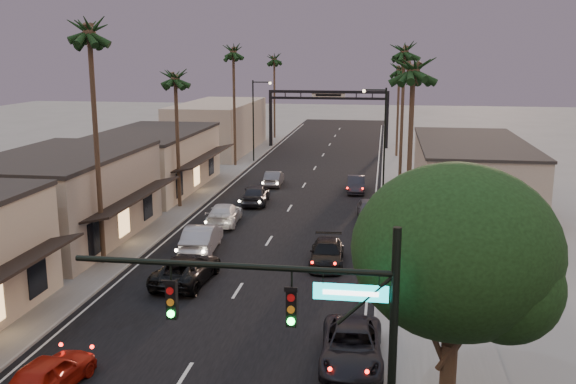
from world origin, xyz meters
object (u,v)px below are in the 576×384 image
(palm_rc, at_px, (400,66))
(streetlight_right, at_px, (382,130))
(streetlight_left, at_px, (256,114))
(curbside_near, at_px, (352,346))
(oncoming_silver, at_px, (202,238))
(palm_lb, at_px, (89,25))
(palm_rb, at_px, (405,47))
(corner_tree, at_px, (458,258))
(oncoming_red, at_px, (49,374))
(curbside_black, at_px, (327,253))
(palm_ld, at_px, (233,48))
(traffic_signal, at_px, (318,326))
(palm_ra, at_px, (414,62))
(arch, at_px, (328,104))
(oncoming_pickup, at_px, (187,269))
(palm_far, at_px, (274,56))
(palm_lc, at_px, (175,73))

(palm_rc, bearing_deg, streetlight_right, -95.05)
(streetlight_left, bearing_deg, curbside_near, -74.07)
(oncoming_silver, bearing_deg, palm_lb, 29.46)
(palm_rb, bearing_deg, oncoming_silver, -123.35)
(corner_tree, bearing_deg, oncoming_red, 176.92)
(oncoming_silver, xyz_separation_m, curbside_black, (7.84, -1.45, -0.16))
(curbside_black, bearing_deg, palm_ld, 109.45)
(streetlight_left, height_order, palm_rc, palm_rc)
(traffic_signal, bearing_deg, palm_ld, 105.65)
(palm_ra, xyz_separation_m, palm_rc, (0.00, 40.00, -0.97))
(traffic_signal, distance_m, streetlight_right, 41.02)
(palm_lb, distance_m, curbside_black, 18.09)
(streetlight_right, height_order, palm_ra, palm_ra)
(streetlight_left, height_order, curbside_black, streetlight_left)
(arch, relative_size, palm_lb, 1.00)
(palm_ra, xyz_separation_m, oncoming_pickup, (-11.53, -4.19, -10.70))
(arch, relative_size, palm_rc, 1.25)
(palm_lb, relative_size, oncoming_pickup, 2.82)
(oncoming_pickup, height_order, curbside_black, oncoming_pickup)
(palm_rc, bearing_deg, palm_rb, -90.00)
(palm_far, xyz_separation_m, oncoming_pickup, (5.37, -58.19, -10.70))
(palm_lb, height_order, curbside_black, palm_lb)
(streetlight_right, relative_size, oncoming_pickup, 1.67)
(arch, height_order, palm_ld, palm_ld)
(palm_rc, bearing_deg, oncoming_silver, -107.63)
(traffic_signal, height_order, oncoming_pickup, traffic_signal)
(traffic_signal, height_order, arch, traffic_signal)
(palm_far, bearing_deg, streetlight_right, -65.24)
(traffic_signal, distance_m, curbside_black, 20.41)
(traffic_signal, distance_m, palm_ra, 21.19)
(palm_lb, bearing_deg, oncoming_red, -73.06)
(corner_tree, xyz_separation_m, palm_far, (-17.78, 70.55, 5.46))
(traffic_signal, xyz_separation_m, curbside_near, (0.51, 8.04, -4.36))
(oncoming_pickup, bearing_deg, corner_tree, 138.61)
(traffic_signal, distance_m, corner_tree, 5.20)
(oncoming_pickup, relative_size, oncoming_silver, 1.06)
(curbside_black, bearing_deg, palm_far, 100.14)
(traffic_signal, distance_m, oncoming_silver, 23.67)
(corner_tree, bearing_deg, palm_lc, 122.34)
(palm_rb, bearing_deg, oncoming_red, -109.95)
(corner_tree, xyz_separation_m, palm_rb, (-0.88, 36.55, 6.44))
(palm_ra, bearing_deg, palm_rb, 90.00)
(palm_lb, distance_m, palm_lc, 14.30)
(streetlight_right, bearing_deg, palm_rc, 84.95)
(palm_ra, distance_m, palm_rc, 40.01)
(streetlight_right, distance_m, curbside_black, 21.82)
(streetlight_right, height_order, palm_far, palm_far)
(traffic_signal, xyz_separation_m, streetlight_left, (-12.61, 54.00, 0.25))
(palm_ra, distance_m, oncoming_red, 23.11)
(traffic_signal, bearing_deg, streetlight_left, 103.14)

